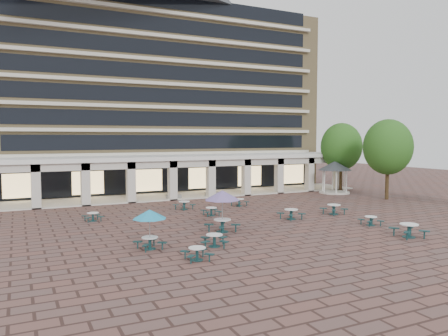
{
  "coord_description": "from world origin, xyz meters",
  "views": [
    {
      "loc": [
        -16.23,
        -29.34,
        6.31
      ],
      "look_at": [
        -0.83,
        3.0,
        3.8
      ],
      "focal_mm": 35.0,
      "sensor_mm": 36.0,
      "label": 1
    }
  ],
  "objects_px": {
    "picnic_table_2": "(409,229)",
    "planter_right": "(212,193)",
    "picnic_table_3": "(334,208)",
    "gazebo": "(335,169)",
    "picnic_table_0": "(197,253)",
    "planter_left": "(174,195)"
  },
  "relations": [
    {
      "from": "picnic_table_2",
      "to": "planter_right",
      "type": "xyz_separation_m",
      "value": [
        -3.59,
        22.68,
        -0.06
      ]
    },
    {
      "from": "picnic_table_2",
      "to": "planter_left",
      "type": "height_order",
      "value": "planter_left"
    },
    {
      "from": "picnic_table_2",
      "to": "planter_right",
      "type": "distance_m",
      "value": 22.96
    },
    {
      "from": "picnic_table_3",
      "to": "gazebo",
      "type": "xyz_separation_m",
      "value": [
        9.08,
        10.89,
        2.22
      ]
    },
    {
      "from": "picnic_table_2",
      "to": "planter_left",
      "type": "distance_m",
      "value": 24.01
    },
    {
      "from": "picnic_table_3",
      "to": "picnic_table_0",
      "type": "bearing_deg",
      "value": -159.09
    },
    {
      "from": "picnic_table_2",
      "to": "picnic_table_3",
      "type": "bearing_deg",
      "value": 92.83
    },
    {
      "from": "picnic_table_2",
      "to": "picnic_table_3",
      "type": "xyz_separation_m",
      "value": [
        1.15,
        8.64,
        -0.03
      ]
    },
    {
      "from": "picnic_table_3",
      "to": "planter_right",
      "type": "bearing_deg",
      "value": 102.76
    },
    {
      "from": "planter_left",
      "to": "planter_right",
      "type": "relative_size",
      "value": 1.0
    },
    {
      "from": "gazebo",
      "to": "planter_right",
      "type": "relative_size",
      "value": 2.57
    },
    {
      "from": "gazebo",
      "to": "planter_left",
      "type": "relative_size",
      "value": 2.57
    },
    {
      "from": "planter_left",
      "to": "planter_right",
      "type": "bearing_deg",
      "value": 0.0
    },
    {
      "from": "gazebo",
      "to": "planter_left",
      "type": "distance_m",
      "value": 18.51
    },
    {
      "from": "picnic_table_2",
      "to": "gazebo",
      "type": "distance_m",
      "value": 22.16
    },
    {
      "from": "picnic_table_2",
      "to": "planter_right",
      "type": "height_order",
      "value": "planter_right"
    },
    {
      "from": "gazebo",
      "to": "planter_right",
      "type": "xyz_separation_m",
      "value": [
        -13.82,
        3.15,
        -2.25
      ]
    },
    {
      "from": "picnic_table_0",
      "to": "planter_right",
      "type": "relative_size",
      "value": 1.05
    },
    {
      "from": "planter_left",
      "to": "picnic_table_2",
      "type": "bearing_deg",
      "value": -70.84
    },
    {
      "from": "picnic_table_0",
      "to": "picnic_table_3",
      "type": "bearing_deg",
      "value": 30.13
    },
    {
      "from": "picnic_table_3",
      "to": "planter_right",
      "type": "xyz_separation_m",
      "value": [
        -4.74,
        14.04,
        -0.03
      ]
    },
    {
      "from": "picnic_table_2",
      "to": "planter_right",
      "type": "bearing_deg",
      "value": 109.41
    }
  ]
}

